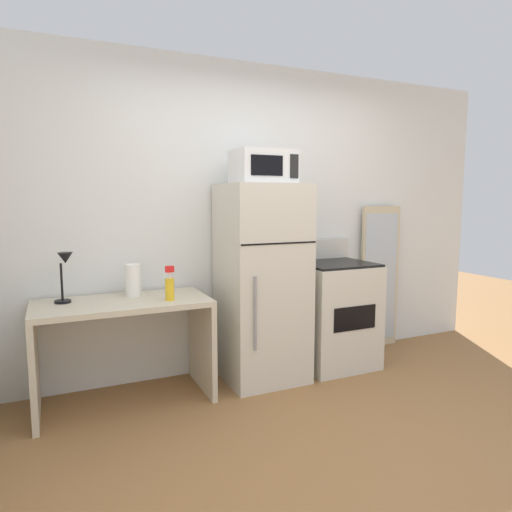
% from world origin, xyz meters
% --- Properties ---
extents(ground_plane, '(12.00, 12.00, 0.00)m').
position_xyz_m(ground_plane, '(0.00, 0.00, 0.00)').
color(ground_plane, olive).
extents(wall_back_white, '(5.00, 0.10, 2.60)m').
position_xyz_m(wall_back_white, '(0.00, 1.70, 1.30)').
color(wall_back_white, silver).
rests_on(wall_back_white, ground).
extents(desk, '(1.21, 0.61, 0.75)m').
position_xyz_m(desk, '(-1.16, 1.33, 0.53)').
color(desk, beige).
rests_on(desk, ground).
extents(desk_lamp, '(0.14, 0.12, 0.35)m').
position_xyz_m(desk_lamp, '(-1.53, 1.41, 0.99)').
color(desk_lamp, black).
rests_on(desk_lamp, desk).
extents(spray_bottle, '(0.06, 0.06, 0.25)m').
position_xyz_m(spray_bottle, '(-0.85, 1.19, 0.85)').
color(spray_bottle, yellow).
rests_on(spray_bottle, desk).
extents(paper_towel_roll, '(0.11, 0.11, 0.24)m').
position_xyz_m(paper_towel_roll, '(-1.06, 1.44, 0.87)').
color(paper_towel_roll, white).
rests_on(paper_towel_roll, desk).
extents(refrigerator, '(0.63, 0.63, 1.59)m').
position_xyz_m(refrigerator, '(-0.06, 1.33, 0.79)').
color(refrigerator, beige).
rests_on(refrigerator, ground).
extents(microwave, '(0.46, 0.35, 0.26)m').
position_xyz_m(microwave, '(-0.06, 1.30, 1.72)').
color(microwave, silver).
rests_on(microwave, refrigerator).
extents(oven_range, '(0.64, 0.61, 1.10)m').
position_xyz_m(oven_range, '(0.64, 1.33, 0.47)').
color(oven_range, beige).
rests_on(oven_range, ground).
extents(leaning_mirror, '(0.44, 0.03, 1.40)m').
position_xyz_m(leaning_mirror, '(1.35, 1.59, 0.70)').
color(leaning_mirror, '#C6B793').
rests_on(leaning_mirror, ground).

